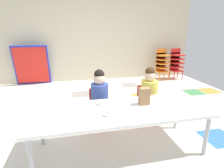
{
  "coord_description": "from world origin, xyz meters",
  "views": [
    {
      "loc": [
        -0.61,
        -2.76,
        1.48
      ],
      "look_at": [
        -0.13,
        -0.59,
        0.81
      ],
      "focal_mm": 29.09,
      "sensor_mm": 36.0,
      "label": 1
    }
  ],
  "objects_px": {
    "kid_chair_orange_stack": "(162,63)",
    "seated_child_middle_seat": "(149,90)",
    "donut_powdered_loose": "(107,114)",
    "kid_chair_red_stack": "(176,62)",
    "craft_table": "(120,113)",
    "paper_plate_near_edge": "(101,105)",
    "donut_powdered_on_plate": "(101,103)",
    "seated_child_near_camera": "(100,94)",
    "paper_bag_brown": "(144,96)",
    "folded_activity_table": "(32,65)"
  },
  "relations": [
    {
      "from": "kid_chair_orange_stack",
      "to": "seated_child_middle_seat",
      "type": "bearing_deg",
      "value": -121.46
    },
    {
      "from": "kid_chair_orange_stack",
      "to": "donut_powdered_loose",
      "type": "relative_size",
      "value": 8.36
    },
    {
      "from": "kid_chair_orange_stack",
      "to": "donut_powdered_loose",
      "type": "distance_m",
      "value": 3.87
    },
    {
      "from": "seated_child_middle_seat",
      "to": "kid_chair_red_stack",
      "type": "xyz_separation_m",
      "value": [
        1.94,
        2.4,
        -0.04
      ]
    },
    {
      "from": "craft_table",
      "to": "donut_powdered_loose",
      "type": "xyz_separation_m",
      "value": [
        -0.18,
        -0.11,
        0.06
      ]
    },
    {
      "from": "paper_plate_near_edge",
      "to": "donut_powdered_on_plate",
      "type": "bearing_deg",
      "value": 0.0
    },
    {
      "from": "craft_table",
      "to": "seated_child_near_camera",
      "type": "height_order",
      "value": "seated_child_near_camera"
    },
    {
      "from": "seated_child_near_camera",
      "to": "seated_child_middle_seat",
      "type": "xyz_separation_m",
      "value": [
        0.79,
        0.0,
        0.0
      ]
    },
    {
      "from": "paper_plate_near_edge",
      "to": "donut_powdered_on_plate",
      "type": "relative_size",
      "value": 1.64
    },
    {
      "from": "kid_chair_orange_stack",
      "to": "kid_chair_red_stack",
      "type": "bearing_deg",
      "value": 0.0
    },
    {
      "from": "kid_chair_red_stack",
      "to": "paper_plate_near_edge",
      "type": "xyz_separation_m",
      "value": [
        -2.78,
        -2.83,
        0.04
      ]
    },
    {
      "from": "kid_chair_orange_stack",
      "to": "kid_chair_red_stack",
      "type": "relative_size",
      "value": 1.0
    },
    {
      "from": "kid_chair_red_stack",
      "to": "paper_bag_brown",
      "type": "bearing_deg",
      "value": -127.5
    },
    {
      "from": "kid_chair_orange_stack",
      "to": "paper_plate_near_edge",
      "type": "relative_size",
      "value": 5.11
    },
    {
      "from": "seated_child_middle_seat",
      "to": "kid_chair_red_stack",
      "type": "bearing_deg",
      "value": 51.0
    },
    {
      "from": "donut_powdered_on_plate",
      "to": "paper_bag_brown",
      "type": "bearing_deg",
      "value": -9.88
    },
    {
      "from": "donut_powdered_loose",
      "to": "kid_chair_orange_stack",
      "type": "bearing_deg",
      "value": 53.81
    },
    {
      "from": "seated_child_near_camera",
      "to": "kid_chair_orange_stack",
      "type": "bearing_deg",
      "value": 46.71
    },
    {
      "from": "paper_plate_near_edge",
      "to": "donut_powdered_loose",
      "type": "bearing_deg",
      "value": -85.49
    },
    {
      "from": "craft_table",
      "to": "folded_activity_table",
      "type": "bearing_deg",
      "value": 116.16
    },
    {
      "from": "folded_activity_table",
      "to": "paper_bag_brown",
      "type": "bearing_deg",
      "value": -58.59
    },
    {
      "from": "kid_chair_orange_stack",
      "to": "folded_activity_table",
      "type": "distance_m",
      "value": 3.72
    },
    {
      "from": "seated_child_middle_seat",
      "to": "folded_activity_table",
      "type": "distance_m",
      "value": 3.48
    },
    {
      "from": "paper_plate_near_edge",
      "to": "craft_table",
      "type": "bearing_deg",
      "value": -41.81
    },
    {
      "from": "folded_activity_table",
      "to": "paper_plate_near_edge",
      "type": "height_order",
      "value": "folded_activity_table"
    },
    {
      "from": "kid_chair_red_stack",
      "to": "seated_child_middle_seat",
      "type": "bearing_deg",
      "value": -129.0
    },
    {
      "from": "craft_table",
      "to": "donut_powdered_loose",
      "type": "height_order",
      "value": "donut_powdered_loose"
    },
    {
      "from": "seated_child_middle_seat",
      "to": "donut_powdered_on_plate",
      "type": "bearing_deg",
      "value": -153.06
    },
    {
      "from": "seated_child_near_camera",
      "to": "kid_chair_red_stack",
      "type": "relative_size",
      "value": 1.0
    },
    {
      "from": "paper_bag_brown",
      "to": "donut_powdered_loose",
      "type": "height_order",
      "value": "paper_bag_brown"
    },
    {
      "from": "seated_child_middle_seat",
      "to": "folded_activity_table",
      "type": "bearing_deg",
      "value": 130.1
    },
    {
      "from": "seated_child_middle_seat",
      "to": "paper_bag_brown",
      "type": "distance_m",
      "value": 0.61
    },
    {
      "from": "kid_chair_red_stack",
      "to": "paper_bag_brown",
      "type": "relative_size",
      "value": 4.18
    },
    {
      "from": "kid_chair_red_stack",
      "to": "donut_powdered_loose",
      "type": "bearing_deg",
      "value": -131.46
    },
    {
      "from": "craft_table",
      "to": "kid_chair_orange_stack",
      "type": "xyz_separation_m",
      "value": [
        2.1,
        3.01,
        0.0
      ]
    },
    {
      "from": "folded_activity_table",
      "to": "paper_plate_near_edge",
      "type": "xyz_separation_m",
      "value": [
        1.4,
        -3.09,
        0.02
      ]
    },
    {
      "from": "donut_powdered_loose",
      "to": "seated_child_middle_seat",
      "type": "bearing_deg",
      "value": 41.53
    },
    {
      "from": "seated_child_near_camera",
      "to": "folded_activity_table",
      "type": "bearing_deg",
      "value": 118.56
    },
    {
      "from": "craft_table",
      "to": "kid_chair_red_stack",
      "type": "height_order",
      "value": "kid_chair_red_stack"
    },
    {
      "from": "kid_chair_red_stack",
      "to": "donut_powdered_on_plate",
      "type": "distance_m",
      "value": 3.97
    },
    {
      "from": "kid_chair_orange_stack",
      "to": "folded_activity_table",
      "type": "bearing_deg",
      "value": 175.99
    },
    {
      "from": "craft_table",
      "to": "folded_activity_table",
      "type": "distance_m",
      "value": 3.65
    },
    {
      "from": "kid_chair_red_stack",
      "to": "folded_activity_table",
      "type": "relative_size",
      "value": 0.85
    },
    {
      "from": "paper_plate_near_edge",
      "to": "donut_powdered_on_plate",
      "type": "xyz_separation_m",
      "value": [
        0.0,
        0.0,
        0.02
      ]
    },
    {
      "from": "craft_table",
      "to": "seated_child_middle_seat",
      "type": "distance_m",
      "value": 0.88
    },
    {
      "from": "craft_table",
      "to": "kid_chair_red_stack",
      "type": "xyz_separation_m",
      "value": [
        2.58,
        3.01,
        0.0
      ]
    },
    {
      "from": "donut_powdered_loose",
      "to": "donut_powdered_on_plate",
      "type": "bearing_deg",
      "value": 94.51
    },
    {
      "from": "kid_chair_orange_stack",
      "to": "donut_powdered_on_plate",
      "type": "height_order",
      "value": "kid_chair_orange_stack"
    },
    {
      "from": "kid_chair_orange_stack",
      "to": "craft_table",
      "type": "bearing_deg",
      "value": -124.93
    },
    {
      "from": "kid_chair_orange_stack",
      "to": "paper_bag_brown",
      "type": "height_order",
      "value": "kid_chair_orange_stack"
    }
  ]
}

